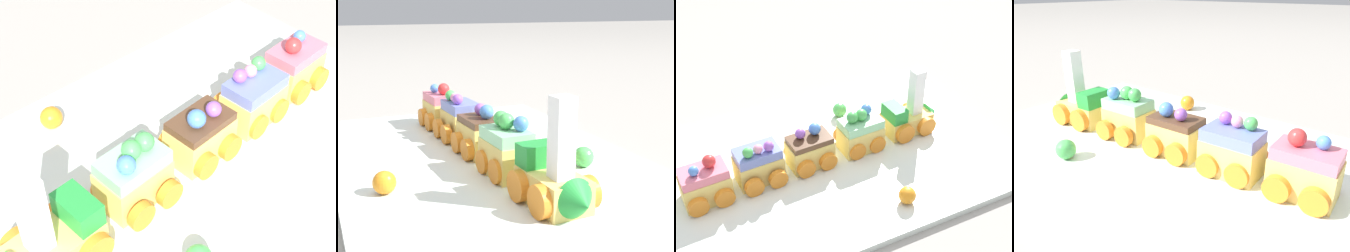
{
  "view_description": "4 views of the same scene",
  "coord_description": "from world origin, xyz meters",
  "views": [
    {
      "loc": [
        0.3,
        0.31,
        0.47
      ],
      "look_at": [
        -0.0,
        -0.03,
        0.05
      ],
      "focal_mm": 60.0,
      "sensor_mm": 36.0,
      "label": 1
    },
    {
      "loc": [
        0.58,
        -0.22,
        0.22
      ],
      "look_at": [
        0.01,
        0.03,
        0.06
      ],
      "focal_mm": 50.0,
      "sensor_mm": 36.0,
      "label": 2
    },
    {
      "loc": [
        -0.25,
        -0.57,
        0.53
      ],
      "look_at": [
        0.04,
        0.01,
        0.06
      ],
      "focal_mm": 50.0,
      "sensor_mm": 36.0,
      "label": 3
    },
    {
      "loc": [
        -0.29,
        0.32,
        0.23
      ],
      "look_at": [
        -0.02,
        -0.02,
        0.04
      ],
      "focal_mm": 35.0,
      "sensor_mm": 36.0,
      "label": 4
    }
  ],
  "objects": [
    {
      "name": "display_board",
      "position": [
        0.0,
        0.0,
        0.01
      ],
      "size": [
        0.63,
        0.41,
        0.01
      ],
      "primitive_type": "cube",
      "color": "silver",
      "rests_on": "ground_plane"
    },
    {
      "name": "gumball_green",
      "position": [
        0.08,
        0.11,
        0.03
      ],
      "size": [
        0.03,
        0.03,
        0.03
      ],
      "primitive_type": "sphere",
      "color": "#4CBC56",
      "rests_on": "display_board"
    },
    {
      "name": "cake_train_locomotive",
      "position": [
        0.18,
        0.01,
        0.04
      ],
      "size": [
        0.11,
        0.07,
        0.12
      ],
      "rotation": [
        0.0,
        0.0,
        0.05
      ],
      "color": "#EACC66",
      "rests_on": "display_board"
    },
    {
      "name": "gumball_orange",
      "position": [
        0.07,
        -0.15,
        0.03
      ],
      "size": [
        0.03,
        0.03,
        0.03
      ],
      "primitive_type": "sphere",
      "color": "orange",
      "rests_on": "display_board"
    },
    {
      "name": "cake_car_chocolate",
      "position": [
        -0.03,
        0.0,
        0.04
      ],
      "size": [
        0.08,
        0.07,
        0.07
      ],
      "rotation": [
        0.0,
        0.0,
        0.05
      ],
      "color": "#EACC66",
      "rests_on": "display_board"
    },
    {
      "name": "cake_car_mint",
      "position": [
        0.07,
        0.0,
        0.04
      ],
      "size": [
        0.08,
        0.07,
        0.08
      ],
      "rotation": [
        0.0,
        0.0,
        0.05
      ],
      "color": "#EACC66",
      "rests_on": "display_board"
    },
    {
      "name": "cake_car_strawberry",
      "position": [
        -0.2,
        -0.01,
        0.04
      ],
      "size": [
        0.08,
        0.07,
        0.08
      ],
      "rotation": [
        0.0,
        0.0,
        0.05
      ],
      "color": "#EACC66",
      "rests_on": "display_board"
    },
    {
      "name": "cake_car_blueberry",
      "position": [
        -0.12,
        -0.0,
        0.04
      ],
      "size": [
        0.08,
        0.07,
        0.08
      ],
      "rotation": [
        0.0,
        0.0,
        0.05
      ],
      "color": "#EACC66",
      "rests_on": "display_board"
    },
    {
      "name": "ground_plane",
      "position": [
        0.0,
        0.0,
        0.0
      ],
      "size": [
        10.0,
        10.0,
        0.0
      ],
      "primitive_type": "plane",
      "color": "gray"
    }
  ]
}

